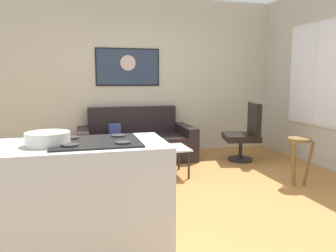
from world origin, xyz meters
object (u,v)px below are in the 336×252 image
Objects in this scene: armchair at (246,133)px; mixing_bowl at (48,139)px; bar_stool at (299,150)px; couch at (136,143)px; coffee_table at (154,150)px; wall_painting at (128,67)px.

mixing_bowl reaches higher than armchair.
couch is at bearing 133.11° from bar_stool.
couch is 1.98× the size of coffee_table.
wall_painting reaches higher than couch.
wall_painting is (1.05, 3.62, 0.61)m from mixing_bowl.
couch is 3.13× the size of bar_stool.
wall_painting is at bearing 127.77° from bar_stool.
wall_painting is (-1.80, 1.03, 1.09)m from armchair.
wall_painting is (-0.13, 1.54, 1.19)m from coffee_table.
mixing_bowl is (-1.18, -2.09, 0.59)m from coffee_table.
armchair is 3.88m from mixing_bowl.
wall_painting reaches higher than mixing_bowl.
bar_stool is at bearing -52.23° from wall_painting.
couch is 3.42m from mixing_bowl.
armchair is at bearing 91.58° from bar_stool.
couch is 1.37m from wall_painting.
bar_stool is at bearing 23.41° from mixing_bowl.
couch is 1.98× the size of armchair.
mixing_bowl is (-1.10, -3.16, 0.68)m from couch.
mixing_bowl is at bearing -109.16° from couch.
armchair is 0.85× the size of wall_painting.
wall_painting is at bearing 94.66° from coffee_table.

